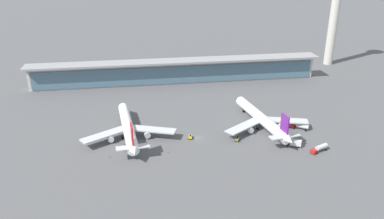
% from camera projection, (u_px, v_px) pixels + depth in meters
% --- Properties ---
extents(ground_plane, '(1200.00, 1200.00, 0.00)m').
position_uv_depth(ground_plane, '(198.00, 138.00, 173.40)').
color(ground_plane, '#515154').
extents(airliner_left_stand, '(42.89, 56.02, 14.91)m').
position_uv_depth(airliner_left_stand, '(128.00, 127.00, 172.58)').
color(airliner_left_stand, white).
rests_on(airliner_left_stand, ground).
extents(airliner_centre_stand, '(42.58, 55.89, 14.91)m').
position_uv_depth(airliner_centre_stand, '(262.00, 119.00, 181.34)').
color(airliner_centre_stand, white).
rests_on(airliner_centre_stand, ground).
extents(service_truck_near_nose_olive, '(2.93, 3.33, 2.05)m').
position_uv_depth(service_truck_near_nose_olive, '(237.00, 139.00, 170.20)').
color(service_truck_near_nose_olive, olive).
rests_on(service_truck_near_nose_olive, ground).
extents(service_truck_under_wing_white, '(7.50, 5.55, 3.10)m').
position_uv_depth(service_truck_under_wing_white, '(294.00, 143.00, 165.28)').
color(service_truck_under_wing_white, silver).
rests_on(service_truck_under_wing_white, ground).
extents(service_truck_mid_apron_yellow, '(2.23, 3.14, 2.05)m').
position_uv_depth(service_truck_mid_apron_yellow, '(190.00, 137.00, 172.33)').
color(service_truck_mid_apron_yellow, yellow).
rests_on(service_truck_mid_apron_yellow, ground).
extents(service_truck_by_tail_red, '(8.23, 6.97, 2.95)m').
position_uv_depth(service_truck_by_tail_red, '(300.00, 126.00, 180.94)').
color(service_truck_by_tail_red, '#B21E1E').
rests_on(service_truck_by_tail_red, ground).
extents(service_truck_on_taxiway_blue, '(3.03, 3.32, 2.05)m').
position_uv_depth(service_truck_on_taxiway_blue, '(125.00, 148.00, 162.92)').
color(service_truck_on_taxiway_blue, '#234C9E').
rests_on(service_truck_on_taxiway_blue, ground).
extents(service_truck_at_far_stand_red, '(8.79, 5.45, 2.95)m').
position_uv_depth(service_truck_at_far_stand_red, '(320.00, 148.00, 160.94)').
color(service_truck_at_far_stand_red, '#B21E1E').
rests_on(service_truck_at_far_stand_red, ground).
extents(terminal_building, '(185.16, 12.80, 15.20)m').
position_uv_depth(terminal_building, '(177.00, 71.00, 243.32)').
color(terminal_building, beige).
rests_on(terminal_building, ground).
extents(control_tower, '(12.00, 12.00, 80.31)m').
position_uv_depth(control_tower, '(336.00, 4.00, 269.75)').
color(control_tower, beige).
rests_on(control_tower, ground).
extents(safety_cone_alpha, '(0.62, 0.62, 0.70)m').
position_uv_depth(safety_cone_alpha, '(168.00, 152.00, 160.80)').
color(safety_cone_alpha, orange).
rests_on(safety_cone_alpha, ground).
extents(safety_cone_bravo, '(0.62, 0.62, 0.70)m').
position_uv_depth(safety_cone_bravo, '(160.00, 153.00, 159.45)').
color(safety_cone_bravo, orange).
rests_on(safety_cone_bravo, ground).
extents(safety_cone_charlie, '(0.62, 0.62, 0.70)m').
position_uv_depth(safety_cone_charlie, '(110.00, 156.00, 157.00)').
color(safety_cone_charlie, orange).
rests_on(safety_cone_charlie, ground).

